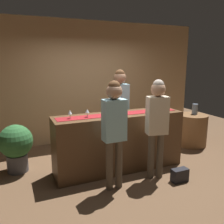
# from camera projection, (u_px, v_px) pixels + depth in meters

# --- Properties ---
(ground_plane) EXTENTS (10.00, 10.00, 0.00)m
(ground_plane) POSITION_uv_depth(u_px,v_px,m) (119.00, 168.00, 4.46)
(ground_plane) COLOR brown
(back_wall) EXTENTS (6.00, 0.12, 2.90)m
(back_wall) POSITION_uv_depth(u_px,v_px,m) (87.00, 82.00, 5.86)
(back_wall) COLOR tan
(back_wall) RESTS_ON ground
(bar_counter) EXTENTS (2.36, 0.60, 1.04)m
(bar_counter) POSITION_uv_depth(u_px,v_px,m) (119.00, 142.00, 4.36)
(bar_counter) COLOR #543821
(bar_counter) RESTS_ON ground
(counter_runner_cloth) EXTENTS (2.24, 0.28, 0.01)m
(counter_runner_cloth) POSITION_uv_depth(u_px,v_px,m) (119.00, 114.00, 4.24)
(counter_runner_cloth) COLOR maroon
(counter_runner_cloth) RESTS_ON bar_counter
(wine_bottle_amber) EXTENTS (0.07, 0.07, 0.30)m
(wine_bottle_amber) POSITION_uv_depth(u_px,v_px,m) (111.00, 108.00, 4.24)
(wine_bottle_amber) COLOR brown
(wine_bottle_amber) RESTS_ON bar_counter
(wine_bottle_green) EXTENTS (0.07, 0.07, 0.30)m
(wine_bottle_green) POSITION_uv_depth(u_px,v_px,m) (122.00, 107.00, 4.27)
(wine_bottle_green) COLOR #194723
(wine_bottle_green) RESTS_ON bar_counter
(wine_bottle_clear) EXTENTS (0.07, 0.07, 0.30)m
(wine_bottle_clear) POSITION_uv_depth(u_px,v_px,m) (156.00, 105.00, 4.51)
(wine_bottle_clear) COLOR #B2C6C1
(wine_bottle_clear) RESTS_ON bar_counter
(wine_glass_near_customer) EXTENTS (0.07, 0.07, 0.14)m
(wine_glass_near_customer) POSITION_uv_depth(u_px,v_px,m) (87.00, 111.00, 3.98)
(wine_glass_near_customer) COLOR silver
(wine_glass_near_customer) RESTS_ON bar_counter
(wine_glass_mid_counter) EXTENTS (0.07, 0.07, 0.14)m
(wine_glass_mid_counter) POSITION_uv_depth(u_px,v_px,m) (70.00, 112.00, 3.88)
(wine_glass_mid_counter) COLOR silver
(wine_glass_mid_counter) RESTS_ON bar_counter
(bartender) EXTENTS (0.35, 0.25, 1.80)m
(bartender) POSITION_uv_depth(u_px,v_px,m) (120.00, 103.00, 4.86)
(bartender) COLOR #26262B
(bartender) RESTS_ON ground
(customer_sipping) EXTENTS (0.37, 0.27, 1.68)m
(customer_sipping) POSITION_uv_depth(u_px,v_px,m) (157.00, 119.00, 3.90)
(customer_sipping) COLOR brown
(customer_sipping) RESTS_ON ground
(customer_browsing) EXTENTS (0.34, 0.24, 1.69)m
(customer_browsing) POSITION_uv_depth(u_px,v_px,m) (114.00, 124.00, 3.55)
(customer_browsing) COLOR brown
(customer_browsing) RESTS_ON ground
(round_side_table) EXTENTS (0.68, 0.68, 0.74)m
(round_side_table) POSITION_uv_depth(u_px,v_px,m) (192.00, 130.00, 5.62)
(round_side_table) COLOR brown
(round_side_table) RESTS_ON ground
(vase_on_side_table) EXTENTS (0.13, 0.13, 0.24)m
(vase_on_side_table) POSITION_uv_depth(u_px,v_px,m) (195.00, 109.00, 5.58)
(vase_on_side_table) COLOR slate
(vase_on_side_table) RESTS_ON round_side_table
(potted_plant_tall) EXTENTS (0.59, 0.59, 0.87)m
(potted_plant_tall) POSITION_uv_depth(u_px,v_px,m) (16.00, 145.00, 4.24)
(potted_plant_tall) COLOR #4C4C51
(potted_plant_tall) RESTS_ON ground
(handbag) EXTENTS (0.28, 0.14, 0.22)m
(handbag) POSITION_uv_depth(u_px,v_px,m) (180.00, 175.00, 3.96)
(handbag) COLOR black
(handbag) RESTS_ON ground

